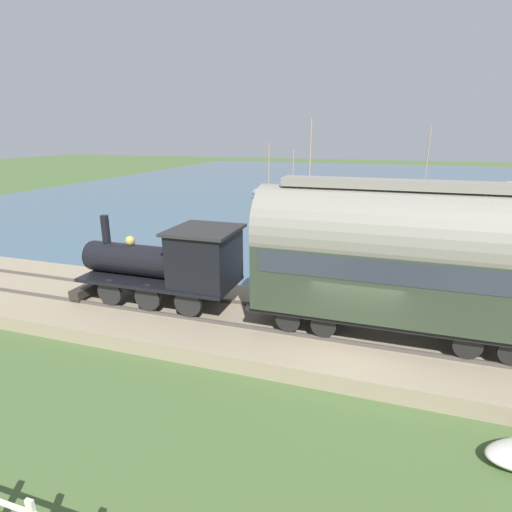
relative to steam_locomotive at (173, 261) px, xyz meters
The scene contains 12 objects.
ground_plane 6.79m from the steam_locomotive, 97.60° to the right, with size 200.00×200.00×0.00m, color #476033.
harbor_water 43.49m from the steam_locomotive, ahead, with size 80.00×80.00×0.01m.
rail_embankment 6.66m from the steam_locomotive, 90.00° to the right, with size 5.33×56.00×0.62m.
steam_locomotive is the anchor object (origin of this frame).
passenger_coach 7.48m from the steam_locomotive, 90.00° to the right, with size 2.59×8.67×4.65m.
sailboat_red 16.15m from the steam_locomotive, ahead, with size 2.82×5.53×7.46m.
sailboat_black 22.83m from the steam_locomotive, ahead, with size 2.59×4.38×5.19m.
sailboat_gray 28.30m from the steam_locomotive, ahead, with size 2.26×3.71×5.70m.
sailboat_white 33.30m from the steam_locomotive, 18.31° to the right, with size 3.64×5.89×7.20m.
rowboat_mid_harbor 10.23m from the steam_locomotive, 15.12° to the right, with size 2.14×1.84×0.33m.
rowboat_near_shore 9.20m from the steam_locomotive, 46.62° to the right, with size 1.86×1.80×0.38m.
rowboat_far_out 17.55m from the steam_locomotive, 47.98° to the right, with size 0.77×1.97×0.38m.
Camera 1 is at (-10.93, -0.54, 6.48)m, focal length 28.00 mm.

